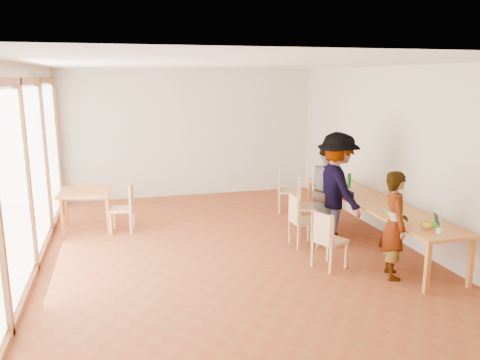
% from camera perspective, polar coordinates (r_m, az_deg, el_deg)
% --- Properties ---
extents(ground, '(8.00, 8.00, 0.00)m').
position_cam_1_polar(ground, '(7.75, -1.28, -8.81)').
color(ground, brown).
rests_on(ground, ground).
extents(wall_back, '(6.00, 0.10, 3.00)m').
position_cam_1_polar(wall_back, '(11.23, -6.15, 5.67)').
color(wall_back, beige).
rests_on(wall_back, ground).
extents(wall_front, '(6.00, 0.10, 3.00)m').
position_cam_1_polar(wall_front, '(3.70, 13.54, -8.58)').
color(wall_front, beige).
rests_on(wall_front, ground).
extents(wall_right, '(0.10, 8.00, 3.00)m').
position_cam_1_polar(wall_right, '(8.54, 18.66, 2.98)').
color(wall_right, beige).
rests_on(wall_right, ground).
extents(window_wall, '(0.10, 8.00, 3.00)m').
position_cam_1_polar(window_wall, '(7.25, -24.70, 0.91)').
color(window_wall, white).
rests_on(window_wall, ground).
extents(ceiling, '(6.00, 8.00, 0.04)m').
position_cam_1_polar(ceiling, '(7.22, -1.39, 14.13)').
color(ceiling, white).
rests_on(ceiling, wall_back).
extents(communal_table, '(0.80, 4.00, 0.75)m').
position_cam_1_polar(communal_table, '(8.30, 16.03, -2.74)').
color(communal_table, '#C77F2C').
rests_on(communal_table, ground).
extents(side_table, '(0.90, 0.90, 0.75)m').
position_cam_1_polar(side_table, '(9.17, -18.38, -1.70)').
color(side_table, '#C77F2C').
rests_on(side_table, ground).
extents(chair_near, '(0.55, 0.55, 0.47)m').
position_cam_1_polar(chair_near, '(7.04, 10.46, -6.51)').
color(chair_near, tan).
rests_on(chair_near, ground).
extents(chair_mid, '(0.43, 0.43, 0.47)m').
position_cam_1_polar(chair_mid, '(7.92, 7.23, -4.23)').
color(chair_mid, tan).
rests_on(chair_mid, ground).
extents(chair_far, '(0.62, 0.62, 0.55)m').
position_cam_1_polar(chair_far, '(8.59, 7.92, -2.36)').
color(chair_far, tan).
rests_on(chair_far, ground).
extents(chair_empty, '(0.57, 0.57, 0.51)m').
position_cam_1_polar(chair_empty, '(9.90, 5.35, -0.58)').
color(chair_empty, tan).
rests_on(chair_empty, ground).
extents(chair_spare, '(0.48, 0.48, 0.48)m').
position_cam_1_polar(chair_spare, '(8.85, -13.66, -2.69)').
color(chair_spare, tan).
rests_on(chair_spare, ground).
extents(person_near, '(0.52, 0.65, 1.55)m').
position_cam_1_polar(person_near, '(6.96, 18.33, -5.21)').
color(person_near, gray).
rests_on(person_near, ground).
extents(person_mid, '(0.72, 0.89, 1.73)m').
position_cam_1_polar(person_mid, '(8.36, 10.75, -1.20)').
color(person_mid, gray).
rests_on(person_mid, ground).
extents(person_far, '(0.83, 1.30, 1.91)m').
position_cam_1_polar(person_far, '(8.12, 11.72, -1.01)').
color(person_far, gray).
rests_on(person_far, ground).
extents(laptop_near, '(0.27, 0.29, 0.20)m').
position_cam_1_polar(laptop_near, '(7.20, 22.55, -4.67)').
color(laptop_near, '#47D429').
rests_on(laptop_near, communal_table).
extents(laptop_mid, '(0.26, 0.28, 0.20)m').
position_cam_1_polar(laptop_mid, '(7.59, 18.43, -3.49)').
color(laptop_mid, '#47D429').
rests_on(laptop_mid, communal_table).
extents(laptop_far, '(0.27, 0.28, 0.20)m').
position_cam_1_polar(laptop_far, '(9.21, 12.10, -0.40)').
color(laptop_far, '#47D429').
rests_on(laptop_far, communal_table).
extents(yellow_mug, '(0.17, 0.17, 0.10)m').
position_cam_1_polar(yellow_mug, '(7.01, 21.81, -5.11)').
color(yellow_mug, yellow).
rests_on(yellow_mug, communal_table).
extents(green_bottle, '(0.07, 0.07, 0.28)m').
position_cam_1_polar(green_bottle, '(9.10, 13.16, -0.06)').
color(green_bottle, '#116B28').
rests_on(green_bottle, communal_table).
extents(clear_glass, '(0.07, 0.07, 0.09)m').
position_cam_1_polar(clear_glass, '(8.82, 13.49, -1.10)').
color(clear_glass, silver).
rests_on(clear_glass, communal_table).
extents(condiment_cup, '(0.08, 0.08, 0.06)m').
position_cam_1_polar(condiment_cup, '(6.88, 23.09, -5.71)').
color(condiment_cup, white).
rests_on(condiment_cup, communal_table).
extents(pink_phone, '(0.05, 0.10, 0.01)m').
position_cam_1_polar(pink_phone, '(9.37, 12.66, -0.51)').
color(pink_phone, '#E74390').
rests_on(pink_phone, communal_table).
extents(black_pouch, '(0.16, 0.26, 0.09)m').
position_cam_1_polar(black_pouch, '(8.46, 12.84, -1.63)').
color(black_pouch, black).
rests_on(black_pouch, communal_table).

